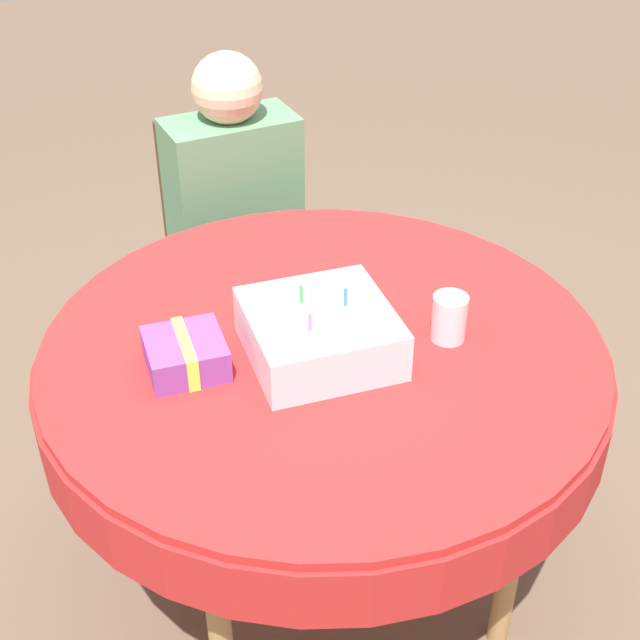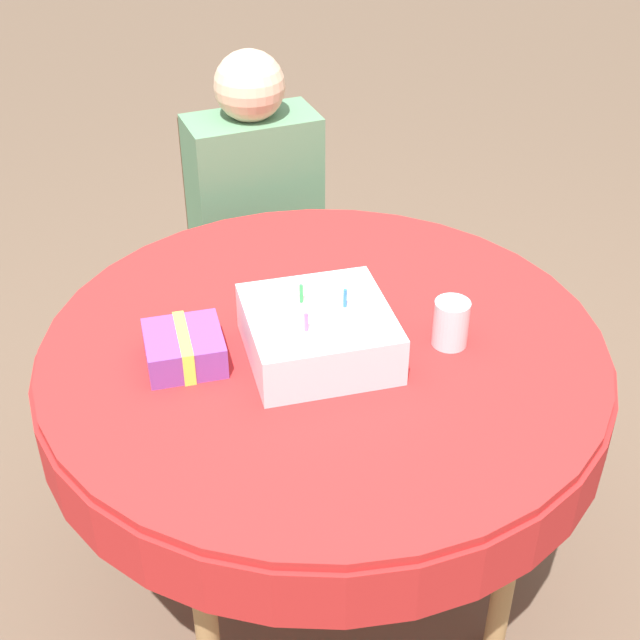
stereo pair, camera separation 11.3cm
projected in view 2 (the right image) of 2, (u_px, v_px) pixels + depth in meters
ground_plane at (323, 569)px, 2.37m from camera, size 12.00×12.00×0.00m
dining_table at (323, 372)px, 1.99m from camera, size 1.25×1.25×0.75m
chair at (251, 247)px, 2.83m from camera, size 0.42×0.42×0.89m
person at (257, 202)px, 2.65m from camera, size 0.40×0.32×1.12m
birthday_cake at (319, 333)px, 1.87m from camera, size 0.30×0.30×0.15m
drinking_glass at (451, 323)px, 1.90m from camera, size 0.08×0.08×0.11m
gift_box at (184, 347)px, 1.86m from camera, size 0.16×0.17×0.08m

